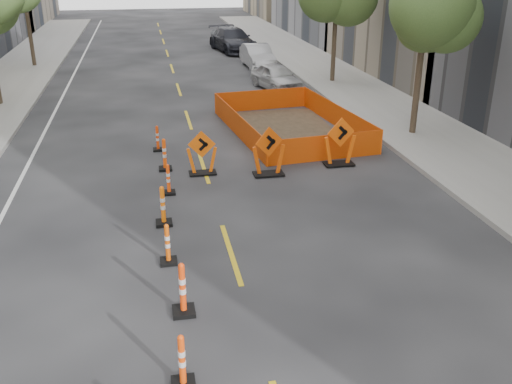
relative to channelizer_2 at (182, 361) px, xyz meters
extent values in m
plane|color=black|center=(1.46, 0.31, -0.50)|extent=(140.00, 140.00, 0.00)
cube|color=gray|center=(10.46, 12.31, -0.43)|extent=(4.00, 90.00, 0.15)
cylinder|color=#382B1E|center=(-6.94, 30.31, 1.07)|extent=(0.24, 0.24, 3.15)
cylinder|color=#382B1E|center=(9.86, 12.31, 1.07)|extent=(0.24, 0.24, 3.15)
sphere|color=#3F5F28|center=(9.86, 12.31, 4.05)|extent=(2.80, 2.80, 2.80)
cylinder|color=#382B1E|center=(9.86, 22.31, 1.07)|extent=(0.24, 0.24, 3.15)
imported|color=#BABABC|center=(6.48, 21.38, 0.16)|extent=(2.39, 4.13, 1.32)
imported|color=#A6A6AC|center=(6.72, 27.67, 0.20)|extent=(1.61, 4.30, 1.40)
imported|color=black|center=(6.20, 34.28, 0.32)|extent=(3.23, 5.97, 1.64)
camera|label=1|loc=(-0.25, -7.53, 6.10)|focal=40.00mm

